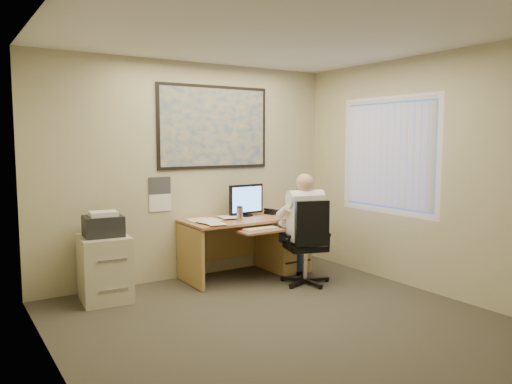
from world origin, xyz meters
TOP-DOWN VIEW (x-y plane):
  - room_shell at (0.00, 0.00)m, footprint 4.00×4.50m
  - desk at (0.91, 1.90)m, footprint 1.60×0.97m
  - world_map at (0.33, 2.23)m, footprint 1.56×0.03m
  - wall_calendar at (-0.42, 2.24)m, footprint 0.28×0.01m
  - window_blinds at (1.97, 0.80)m, footprint 0.06×1.40m
  - filing_cabinet at (-1.22, 1.89)m, footprint 0.56×0.65m
  - office_chair at (1.02, 1.15)m, footprint 0.78×0.78m
  - person at (1.01, 1.22)m, footprint 0.72×0.90m

SIDE VIEW (x-z plane):
  - office_chair at x=1.02m, z-range -0.22..0.82m
  - filing_cabinet at x=-1.22m, z-range -0.07..0.91m
  - desk at x=0.91m, z-range -0.13..1.02m
  - person at x=1.01m, z-range 0.00..1.34m
  - wall_calendar at x=-0.42m, z-range 0.87..1.29m
  - room_shell at x=0.00m, z-range 0.00..2.70m
  - window_blinds at x=1.97m, z-range 0.90..2.20m
  - world_map at x=0.33m, z-range 1.37..2.43m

